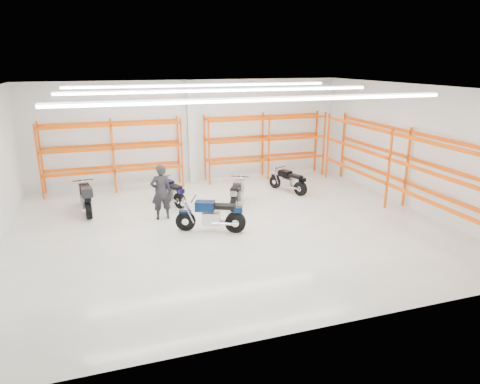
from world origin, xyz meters
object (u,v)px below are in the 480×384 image
object	(u,v)px
standing_man	(161,192)
motorcycle_back_c	(237,194)
structural_column	(191,132)
motorcycle_back_b	(171,193)
motorcycle_back_d	(289,182)
motorcycle_main	(214,216)
motorcycle_back_a	(86,199)

from	to	relation	value
standing_man	motorcycle_back_c	bearing A→B (deg)	-173.19
structural_column	motorcycle_back_b	bearing A→B (deg)	-116.86
motorcycle_back_d	motorcycle_back_c	bearing A→B (deg)	-158.75
motorcycle_main	motorcycle_back_c	bearing A→B (deg)	55.92
motorcycle_main	motorcycle_back_b	world-z (taller)	motorcycle_main
motorcycle_back_c	motorcycle_back_d	size ratio (longest dim) A/B	1.01
motorcycle_back_d	standing_man	bearing A→B (deg)	-164.58
motorcycle_back_a	motorcycle_back_b	world-z (taller)	motorcycle_back_a
standing_man	structural_column	xyz separation A→B (m)	(2.02, 4.40, 1.28)
motorcycle_back_d	structural_column	xyz separation A→B (m)	(-3.48, 2.88, 1.79)
motorcycle_back_a	standing_man	size ratio (longest dim) A/B	1.18
motorcycle_back_a	structural_column	size ratio (longest dim) A/B	0.51
motorcycle_back_c	motorcycle_back_d	world-z (taller)	motorcycle_back_c
motorcycle_back_b	motorcycle_main	bearing A→B (deg)	-74.80
motorcycle_main	motorcycle_back_d	distance (m)	5.20
motorcycle_back_a	motorcycle_back_b	xyz separation A→B (m)	(3.05, 0.11, -0.10)
motorcycle_main	structural_column	xyz separation A→B (m)	(0.61, 6.09, 1.73)
motorcycle_back_c	structural_column	bearing A→B (deg)	102.75
motorcycle_back_a	motorcycle_back_d	size ratio (longest dim) A/B	1.23
motorcycle_back_c	standing_man	bearing A→B (deg)	-170.10
motorcycle_back_d	standing_man	distance (m)	5.73
motorcycle_back_a	motorcycle_back_d	distance (m)	8.00
motorcycle_back_a	motorcycle_back_c	bearing A→B (deg)	-9.21
motorcycle_back_c	standing_man	size ratio (longest dim) A/B	0.97
motorcycle_back_d	structural_column	bearing A→B (deg)	140.40
motorcycle_main	motorcycle_back_d	bearing A→B (deg)	38.13
motorcycle_back_c	structural_column	xyz separation A→B (m)	(-0.88, 3.89, 1.77)
motorcycle_back_a	standing_man	xyz separation A→B (m)	(2.50, -1.38, 0.41)
structural_column	motorcycle_back_c	bearing A→B (deg)	-77.25
motorcycle_main	motorcycle_back_d	size ratio (longest dim) A/B	1.16
standing_man	motorcycle_back_a	bearing A→B (deg)	-32.00
motorcycle_back_c	motorcycle_back_d	bearing A→B (deg)	21.25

